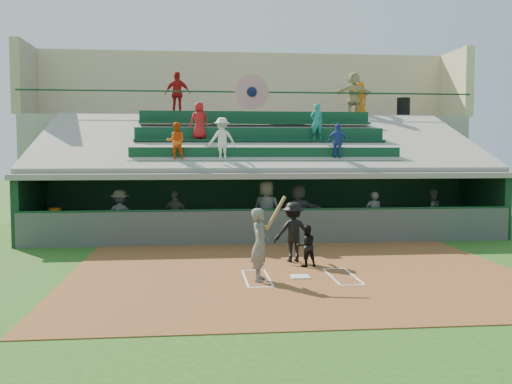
{
  "coord_description": "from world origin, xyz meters",
  "views": [
    {
      "loc": [
        -2.39,
        -13.09,
        2.97
      ],
      "look_at": [
        -0.69,
        3.5,
        1.8
      ],
      "focal_mm": 40.0,
      "sensor_mm": 36.0,
      "label": 1
    }
  ],
  "objects": [
    {
      "name": "concourse_staff_c",
      "position": [
        4.64,
        12.23,
        5.58
      ],
      "size": [
        1.84,
        0.64,
        1.96
      ],
      "primitive_type": "imported",
      "rotation": [
        0.0,
        0.0,
        3.18
      ],
      "color": "tan",
      "rests_on": "concourse_slab"
    },
    {
      "name": "dugout_player_e",
      "position": [
        3.66,
        5.97,
        0.82
      ],
      "size": [
        0.6,
        0.43,
        1.57
      ],
      "primitive_type": "imported",
      "rotation": [
        0.0,
        0.0,
        3.05
      ],
      "color": "#5E615C",
      "rests_on": "dugout_floor"
    },
    {
      "name": "ground",
      "position": [
        0.0,
        0.0,
        0.0
      ],
      "size": [
        100.0,
        100.0,
        0.0
      ],
      "primitive_type": "plane",
      "color": "#245116",
      "rests_on": "ground"
    },
    {
      "name": "dugout_player_f",
      "position": [
        6.16,
        6.96,
        0.82
      ],
      "size": [
        0.84,
        0.71,
        1.55
      ],
      "primitive_type": "imported",
      "rotation": [
        0.0,
        0.0,
        3.31
      ],
      "color": "#62645F",
      "rests_on": "dugout_floor"
    },
    {
      "name": "dugout_bench",
      "position": [
        0.09,
        7.9,
        0.28
      ],
      "size": [
        15.78,
        0.9,
        0.47
      ],
      "primitive_type": "cube",
      "rotation": [
        0.0,
        0.0,
        0.03
      ],
      "color": "#905E34",
      "rests_on": "dugout_floor"
    },
    {
      "name": "batter_at_plate",
      "position": [
        -0.98,
        -0.25,
        0.87
      ],
      "size": [
        0.89,
        0.76,
        1.95
      ],
      "color": "#535550",
      "rests_on": "dirt_slab"
    },
    {
      "name": "dugout_player_d",
      "position": [
        1.1,
        6.41,
        0.94
      ],
      "size": [
        1.73,
        0.76,
        1.8
      ],
      "primitive_type": "imported",
      "rotation": [
        0.0,
        0.0,
        3.0
      ],
      "color": "#595C57",
      "rests_on": "dugout_floor"
    },
    {
      "name": "dugout_player_c",
      "position": [
        -0.07,
        5.95,
        1.02
      ],
      "size": [
        1.14,
        1.0,
        1.96
      ],
      "primitive_type": "imported",
      "rotation": [
        0.0,
        0.0,
        2.66
      ],
      "color": "#585B56",
      "rests_on": "dugout_floor"
    },
    {
      "name": "water_cooler",
      "position": [
        -7.05,
        6.06,
        0.95
      ],
      "size": [
        0.39,
        0.39,
        0.39
      ],
      "primitive_type": "cylinder",
      "color": "#D95E0C",
      "rests_on": "white_table"
    },
    {
      "name": "concourse_slab",
      "position": [
        0.0,
        13.5,
        2.3
      ],
      "size": [
        20.0,
        3.0,
        4.6
      ],
      "primitive_type": "cube",
      "color": "#99968B",
      "rests_on": "ground"
    },
    {
      "name": "concourse_staff_b",
      "position": [
        5.1,
        12.87,
        5.41
      ],
      "size": [
        0.93,
        0.77,
        1.63
      ],
      "primitive_type": "imported",
      "rotation": [
        0.0,
        0.0,
        3.51
      ],
      "color": "#D6640C",
      "rests_on": "concourse_slab"
    },
    {
      "name": "catcher",
      "position": [
        0.39,
        1.25,
        0.55
      ],
      "size": [
        0.59,
        0.5,
        1.07
      ],
      "primitive_type": "imported",
      "rotation": [
        0.0,
        0.0,
        3.35
      ],
      "color": "black",
      "rests_on": "dirt_slab"
    },
    {
      "name": "dirt_slab",
      "position": [
        0.0,
        0.5,
        0.01
      ],
      "size": [
        11.0,
        9.0,
        0.02
      ],
      "primitive_type": "cube",
      "color": "brown",
      "rests_on": "ground"
    },
    {
      "name": "batters_box_chalk",
      "position": [
        0.0,
        0.0,
        0.02
      ],
      "size": [
        2.65,
        1.85,
        0.01
      ],
      "color": "silver",
      "rests_on": "dirt_slab"
    },
    {
      "name": "grandstand",
      "position": [
        -0.01,
        10.51,
        2.26
      ],
      "size": [
        20.4,
        10.4,
        7.8
      ],
      "color": "#4D514C",
      "rests_on": "ground"
    },
    {
      "name": "dugout_floor",
      "position": [
        0.0,
        6.75,
        0.02
      ],
      "size": [
        16.0,
        3.5,
        0.04
      ],
      "primitive_type": "cube",
      "color": "gray",
      "rests_on": "ground"
    },
    {
      "name": "dugout_player_a",
      "position": [
        -4.97,
        6.1,
        0.88
      ],
      "size": [
        1.1,
        0.64,
        1.69
      ],
      "primitive_type": "imported",
      "rotation": [
        0.0,
        0.0,
        3.13
      ],
      "color": "#555853",
      "rests_on": "dugout_floor"
    },
    {
      "name": "home_umpire",
      "position": [
        0.16,
        1.94,
        0.83
      ],
      "size": [
        1.1,
        0.7,
        1.61
      ],
      "primitive_type": "imported",
      "rotation": [
        0.0,
        0.0,
        3.25
      ],
      "color": "black",
      "rests_on": "dirt_slab"
    },
    {
      "name": "trash_bin",
      "position": [
        7.21,
        12.91,
        5.05
      ],
      "size": [
        0.6,
        0.6,
        0.9
      ],
      "primitive_type": "cylinder",
      "color": "black",
      "rests_on": "concourse_slab"
    },
    {
      "name": "concourse_staff_a",
      "position": [
        -3.24,
        12.46,
        5.56
      ],
      "size": [
        1.19,
        0.67,
        1.91
      ],
      "primitive_type": "imported",
      "rotation": [
        0.0,
        0.0,
        2.95
      ],
      "color": "#AD1413",
      "rests_on": "concourse_slab"
    },
    {
      "name": "dugout_player_b",
      "position": [
        -3.14,
        6.22,
        0.85
      ],
      "size": [
        1.02,
        0.61,
        1.63
      ],
      "primitive_type": "imported",
      "rotation": [
        0.0,
        0.0,
        2.9
      ],
      "color": "#51534E",
      "rests_on": "dugout_floor"
    },
    {
      "name": "white_table",
      "position": [
        -7.03,
        6.05,
        0.39
      ],
      "size": [
        0.95,
        0.81,
        0.71
      ],
      "primitive_type": "cube",
      "rotation": [
        0.0,
        0.0,
        -0.28
      ],
      "color": "silver",
      "rests_on": "dugout_floor"
    },
    {
      "name": "home_plate",
      "position": [
        0.0,
        0.0,
        0.04
      ],
      "size": [
        0.43,
        0.43,
        0.03
      ],
      "primitive_type": "cube",
      "color": "white",
      "rests_on": "dirt_slab"
    }
  ]
}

